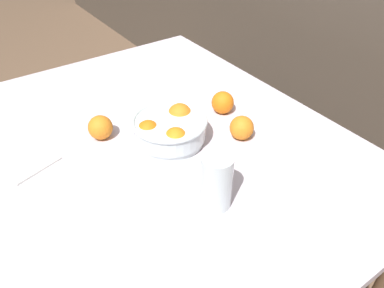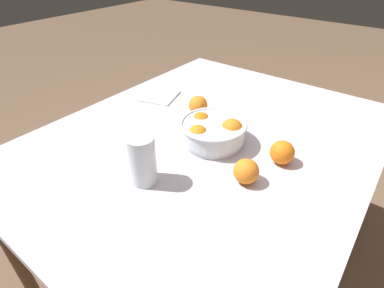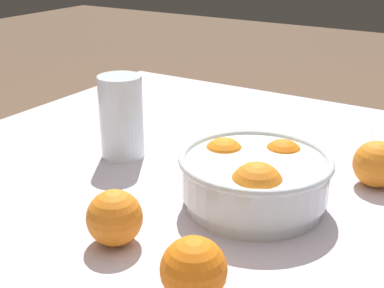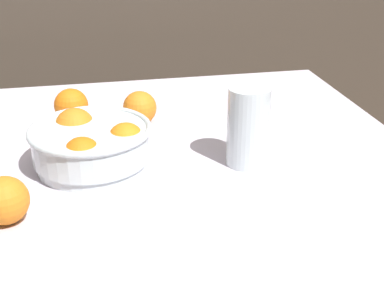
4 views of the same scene
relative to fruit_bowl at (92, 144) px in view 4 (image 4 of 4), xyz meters
The scene contains 6 objects.
dining_table 0.12m from the fruit_bowl, 130.31° to the right, with size 1.41×1.12×0.76m.
fruit_bowl is the anchor object (origin of this frame).
juice_glass 0.31m from the fruit_bowl, ahead, with size 0.08×0.08×0.16m.
orange_loose_near_bowl 0.23m from the fruit_bowl, 129.98° to the right, with size 0.08×0.08×0.08m, color orange.
orange_loose_front 0.23m from the fruit_bowl, 59.94° to the left, with size 0.08×0.08×0.08m, color orange.
orange_loose_aside 0.25m from the fruit_bowl, 99.32° to the left, with size 0.08×0.08×0.08m, color orange.
Camera 4 is at (0.03, -0.93, 1.25)m, focal length 50.00 mm.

